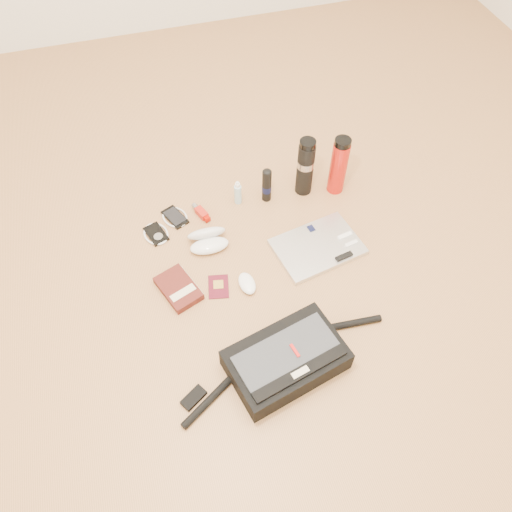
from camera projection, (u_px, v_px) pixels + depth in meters
name	position (u px, v px, depth m)	size (l,w,h in m)	color
ground	(267.00, 290.00, 1.94)	(4.00, 4.00, 0.00)	#AC7847
messenger_bag	(286.00, 360.00, 1.71)	(0.79, 0.33, 0.11)	black
laptop	(318.00, 247.00, 2.05)	(0.38, 0.30, 0.03)	silver
book	(179.00, 288.00, 1.92)	(0.18, 0.21, 0.03)	#461511
passport	(218.00, 287.00, 1.94)	(0.10, 0.12, 0.01)	#4D0D1A
mouse	(247.00, 283.00, 1.93)	(0.07, 0.11, 0.03)	white
sunglasses_case	(208.00, 240.00, 2.04)	(0.16, 0.14, 0.09)	white
ipod	(156.00, 234.00, 2.10)	(0.12, 0.13, 0.01)	black
phone	(175.00, 217.00, 2.15)	(0.13, 0.14, 0.01)	black
inhaler	(201.00, 212.00, 2.16)	(0.06, 0.11, 0.03)	#AD1E12
spray_bottle	(238.00, 193.00, 2.17)	(0.04, 0.04, 0.12)	#9EC6D4
aerosol_can	(267.00, 185.00, 2.15)	(0.05, 0.05, 0.17)	black
thermos_black	(305.00, 167.00, 2.14)	(0.08, 0.08, 0.28)	black
thermos_red	(339.00, 166.00, 2.15)	(0.09, 0.09, 0.28)	#B6180F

